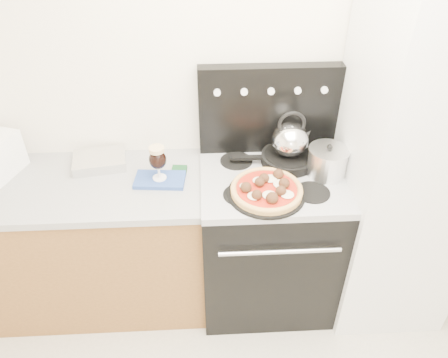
{
  "coord_description": "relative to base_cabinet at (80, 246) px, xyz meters",
  "views": [
    {
      "loc": [
        -0.28,
        -0.66,
        2.29
      ],
      "look_at": [
        -0.18,
        1.05,
        1.01
      ],
      "focal_mm": 35.0,
      "sensor_mm": 36.0,
      "label": 1
    }
  ],
  "objects": [
    {
      "name": "cooktop",
      "position": [
        1.1,
        -0.02,
        0.47
      ],
      "size": [
        0.76,
        0.65,
        0.04
      ],
      "primitive_type": "cube",
      "color": "#ADADB2",
      "rests_on": "stove_body"
    },
    {
      "name": "tea_kettle",
      "position": [
        1.21,
        0.1,
        0.65
      ],
      "size": [
        0.25,
        0.25,
        0.22
      ],
      "primitive_type": null,
      "rotation": [
        0.0,
        0.0,
        -0.3
      ],
      "color": "silver",
      "rests_on": "skillet"
    },
    {
      "name": "skillet",
      "position": [
        1.21,
        0.1,
        0.52
      ],
      "size": [
        0.31,
        0.31,
        0.05
      ],
      "primitive_type": "cylinder",
      "rotation": [
        0.0,
        0.0,
        -0.04
      ],
      "color": "black",
      "rests_on": "cooktop"
    },
    {
      "name": "base_cabinet",
      "position": [
        0.0,
        0.0,
        0.0
      ],
      "size": [
        1.45,
        0.6,
        0.86
      ],
      "primitive_type": "cube",
      "color": "brown",
      "rests_on": "ground"
    },
    {
      "name": "pizza_pan",
      "position": [
        1.05,
        -0.18,
        0.5
      ],
      "size": [
        0.39,
        0.39,
        0.01
      ],
      "primitive_type": "cylinder",
      "rotation": [
        0.0,
        0.0,
        -0.01
      ],
      "color": "black",
      "rests_on": "cooktop"
    },
    {
      "name": "oven_mitt",
      "position": [
        0.51,
        -0.01,
        0.48
      ],
      "size": [
        0.27,
        0.17,
        0.02
      ],
      "primitive_type": "cube",
      "rotation": [
        0.0,
        0.0,
        -0.09
      ],
      "color": "#2B4A9C",
      "rests_on": "countertop"
    },
    {
      "name": "backguard",
      "position": [
        1.1,
        0.25,
        0.74
      ],
      "size": [
        0.76,
        0.08,
        0.5
      ],
      "primitive_type": "cube",
      "color": "black",
      "rests_on": "cooktop"
    },
    {
      "name": "pizza",
      "position": [
        1.05,
        -0.18,
        0.53
      ],
      "size": [
        0.41,
        0.41,
        0.05
      ],
      "primitive_type": null,
      "rotation": [
        0.0,
        0.0,
        0.16
      ],
      "color": "tan",
      "rests_on": "pizza_pan"
    },
    {
      "name": "foil_sheet",
      "position": [
        0.17,
        0.16,
        0.5
      ],
      "size": [
        0.31,
        0.25,
        0.06
      ],
      "primitive_type": "cube",
      "rotation": [
        0.0,
        0.0,
        0.16
      ],
      "color": "white",
      "rests_on": "countertop"
    },
    {
      "name": "stove_body",
      "position": [
        1.1,
        -0.02,
        0.01
      ],
      "size": [
        0.76,
        0.65,
        0.88
      ],
      "primitive_type": "cube",
      "color": "black",
      "rests_on": "ground"
    },
    {
      "name": "countertop",
      "position": [
        0.0,
        0.0,
        0.45
      ],
      "size": [
        1.48,
        0.63,
        0.04
      ],
      "primitive_type": "cube",
      "color": "#9F9FA1",
      "rests_on": "base_cabinet"
    },
    {
      "name": "fridge",
      "position": [
        1.8,
        -0.05,
        0.52
      ],
      "size": [
        0.64,
        0.68,
        1.9
      ],
      "primitive_type": "cube",
      "color": "silver",
      "rests_on": "ground"
    },
    {
      "name": "beer_glass",
      "position": [
        0.51,
        -0.01,
        0.59
      ],
      "size": [
        0.11,
        0.11,
        0.2
      ],
      "primitive_type": null,
      "rotation": [
        0.0,
        0.0,
        -0.23
      ],
      "color": "black",
      "rests_on": "oven_mitt"
    },
    {
      "name": "room_shell",
      "position": [
        1.02,
        -0.91,
        0.82
      ],
      "size": [
        3.52,
        3.01,
        2.52
      ],
      "color": "beige",
      "rests_on": "ground"
    },
    {
      "name": "stock_pot",
      "position": [
        1.39,
        -0.02,
        0.56
      ],
      "size": [
        0.24,
        0.24,
        0.15
      ],
      "primitive_type": "cylinder",
      "rotation": [
        0.0,
        0.0,
        0.25
      ],
      "color": "silver",
      "rests_on": "cooktop"
    }
  ]
}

